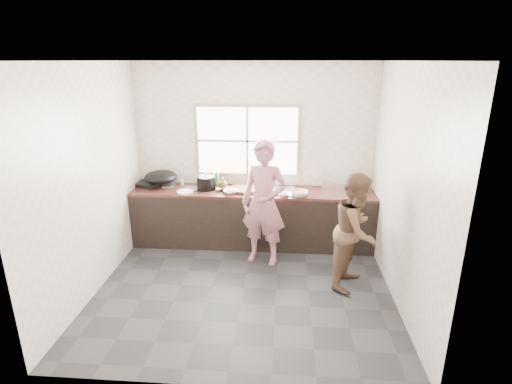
# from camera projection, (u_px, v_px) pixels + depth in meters

# --- Properties ---
(floor) EXTENTS (3.60, 3.20, 0.01)m
(floor) POSITION_uv_depth(u_px,v_px,m) (244.00, 288.00, 4.99)
(floor) COLOR #2B2B2D
(floor) RESTS_ON ground
(ceiling) EXTENTS (3.60, 3.20, 0.01)m
(ceiling) POSITION_uv_depth(u_px,v_px,m) (242.00, 60.00, 4.14)
(ceiling) COLOR silver
(ceiling) RESTS_ON wall_back
(wall_back) EXTENTS (3.60, 0.01, 2.70)m
(wall_back) POSITION_uv_depth(u_px,v_px,m) (254.00, 154.00, 6.09)
(wall_back) COLOR beige
(wall_back) RESTS_ON ground
(wall_left) EXTENTS (0.01, 3.20, 2.70)m
(wall_left) POSITION_uv_depth(u_px,v_px,m) (91.00, 181.00, 4.69)
(wall_left) COLOR silver
(wall_left) RESTS_ON ground
(wall_right) EXTENTS (0.01, 3.20, 2.70)m
(wall_right) POSITION_uv_depth(u_px,v_px,m) (404.00, 188.00, 4.44)
(wall_right) COLOR silver
(wall_right) RESTS_ON ground
(wall_front) EXTENTS (3.60, 0.01, 2.70)m
(wall_front) POSITION_uv_depth(u_px,v_px,m) (221.00, 247.00, 3.05)
(wall_front) COLOR beige
(wall_front) RESTS_ON ground
(cabinet) EXTENTS (3.60, 0.62, 0.82)m
(cabinet) POSITION_uv_depth(u_px,v_px,m) (253.00, 218.00, 6.08)
(cabinet) COLOR black
(cabinet) RESTS_ON floor
(countertop) EXTENTS (3.60, 0.64, 0.04)m
(countertop) POSITION_uv_depth(u_px,v_px,m) (253.00, 192.00, 5.95)
(countertop) COLOR #3B1D18
(countertop) RESTS_ON cabinet
(sink) EXTENTS (0.55, 0.45, 0.02)m
(sink) POSITION_uv_depth(u_px,v_px,m) (276.00, 191.00, 5.92)
(sink) COLOR silver
(sink) RESTS_ON countertop
(faucet) EXTENTS (0.02, 0.02, 0.30)m
(faucet) POSITION_uv_depth(u_px,v_px,m) (277.00, 178.00, 6.06)
(faucet) COLOR silver
(faucet) RESTS_ON countertop
(window_frame) EXTENTS (1.60, 0.05, 1.10)m
(window_frame) POSITION_uv_depth(u_px,v_px,m) (247.00, 141.00, 6.02)
(window_frame) COLOR #9EA0A5
(window_frame) RESTS_ON wall_back
(window_glazing) EXTENTS (1.50, 0.01, 1.00)m
(window_glazing) POSITION_uv_depth(u_px,v_px,m) (247.00, 141.00, 5.99)
(window_glazing) COLOR white
(window_glazing) RESTS_ON window_frame
(woman) EXTENTS (0.67, 0.54, 1.61)m
(woman) POSITION_uv_depth(u_px,v_px,m) (264.00, 207.00, 5.42)
(woman) COLOR #C1747F
(woman) RESTS_ON floor
(person_side) EXTENTS (0.80, 0.87, 1.45)m
(person_side) POSITION_uv_depth(u_px,v_px,m) (356.00, 231.00, 4.87)
(person_side) COLOR brown
(person_side) RESTS_ON floor
(cutting_board) EXTENTS (0.46, 0.46, 0.04)m
(cutting_board) POSITION_uv_depth(u_px,v_px,m) (245.00, 189.00, 5.93)
(cutting_board) COLOR #312413
(cutting_board) RESTS_ON countertop
(cleaver) EXTENTS (0.23, 0.17, 0.01)m
(cleaver) POSITION_uv_depth(u_px,v_px,m) (223.00, 188.00, 5.91)
(cleaver) COLOR silver
(cleaver) RESTS_ON cutting_board
(bowl_mince) EXTENTS (0.26, 0.26, 0.05)m
(bowl_mince) POSITION_uv_depth(u_px,v_px,m) (230.00, 192.00, 5.81)
(bowl_mince) COLOR silver
(bowl_mince) RESTS_ON countertop
(bowl_crabs) EXTENTS (0.21, 0.21, 0.06)m
(bowl_crabs) POSITION_uv_depth(u_px,v_px,m) (299.00, 194.00, 5.68)
(bowl_crabs) COLOR silver
(bowl_crabs) RESTS_ON countertop
(bowl_held) EXTENTS (0.18, 0.18, 0.06)m
(bowl_held) POSITION_uv_depth(u_px,v_px,m) (284.00, 194.00, 5.70)
(bowl_held) COLOR white
(bowl_held) RESTS_ON countertop
(black_pot) EXTENTS (0.36, 0.36, 0.20)m
(black_pot) POSITION_uv_depth(u_px,v_px,m) (206.00, 183.00, 5.98)
(black_pot) COLOR black
(black_pot) RESTS_ON countertop
(plate_food) EXTENTS (0.27, 0.27, 0.02)m
(plate_food) POSITION_uv_depth(u_px,v_px,m) (185.00, 192.00, 5.85)
(plate_food) COLOR white
(plate_food) RESTS_ON countertop
(bottle_green) EXTENTS (0.13, 0.13, 0.27)m
(bottle_green) POSITION_uv_depth(u_px,v_px,m) (216.00, 177.00, 6.16)
(bottle_green) COLOR #3F922F
(bottle_green) RESTS_ON countertop
(bottle_brown_tall) EXTENTS (0.11, 0.11, 0.20)m
(bottle_brown_tall) POSITION_uv_depth(u_px,v_px,m) (206.00, 180.00, 6.11)
(bottle_brown_tall) COLOR #4E2B13
(bottle_brown_tall) RESTS_ON countertop
(bottle_brown_short) EXTENTS (0.14, 0.14, 0.16)m
(bottle_brown_short) POSITION_uv_depth(u_px,v_px,m) (223.00, 184.00, 5.99)
(bottle_brown_short) COLOR #3C280F
(bottle_brown_short) RESTS_ON countertop
(glass_jar) EXTENTS (0.07, 0.07, 0.09)m
(glass_jar) POSITION_uv_depth(u_px,v_px,m) (182.00, 182.00, 6.19)
(glass_jar) COLOR silver
(glass_jar) RESTS_ON countertop
(burner) EXTENTS (0.46, 0.46, 0.05)m
(burner) POSITION_uv_depth(u_px,v_px,m) (148.00, 183.00, 6.19)
(burner) COLOR black
(burner) RESTS_ON countertop
(wok) EXTENTS (0.54, 0.54, 0.19)m
(wok) POSITION_uv_depth(u_px,v_px,m) (161.00, 177.00, 6.07)
(wok) COLOR black
(wok) RESTS_ON burner
(dish_rack) EXTENTS (0.44, 0.36, 0.29)m
(dish_rack) POSITION_uv_depth(u_px,v_px,m) (336.00, 179.00, 6.03)
(dish_rack) COLOR white
(dish_rack) RESTS_ON countertop
(pot_lid_left) EXTENTS (0.28, 0.28, 0.01)m
(pot_lid_left) POSITION_uv_depth(u_px,v_px,m) (167.00, 185.00, 6.19)
(pot_lid_left) COLOR silver
(pot_lid_left) RESTS_ON countertop
(pot_lid_right) EXTENTS (0.28, 0.28, 0.01)m
(pot_lid_right) POSITION_uv_depth(u_px,v_px,m) (189.00, 189.00, 5.97)
(pot_lid_right) COLOR #B1B3B8
(pot_lid_right) RESTS_ON countertop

